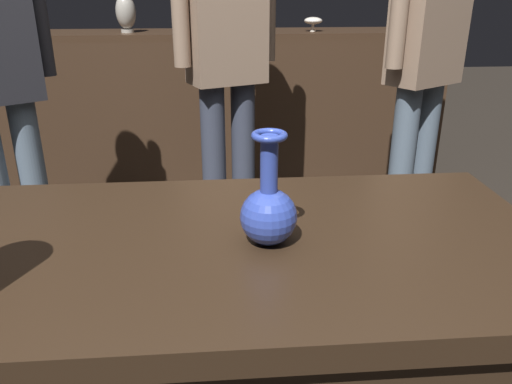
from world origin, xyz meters
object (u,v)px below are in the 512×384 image
Objects in this scene: vase_centerpiece at (269,210)px; shelf_vase_far_right at (402,21)px; shelf_vase_left at (126,12)px; shelf_vase_center at (220,15)px; visitor_center_back at (226,43)px; shelf_vase_right at (313,21)px; visitor_near_right at (426,43)px.

shelf_vase_far_right is (0.99, 2.16, 0.18)m from vase_centerpiece.
shelf_vase_left is at bearing -179.95° from shelf_vase_far_right.
visitor_center_back is at bearing -89.43° from shelf_vase_center.
shelf_vase_far_right is at bearing 65.31° from vase_centerpiece.
shelf_vase_left is 1.42× the size of shelf_vase_center.
shelf_vase_right is (0.47, 2.14, 0.18)m from vase_centerpiece.
shelf_vase_left reaches higher than vase_centerpiece.
shelf_vase_left is at bearing 104.65° from vase_centerpiece.
visitor_near_right is (0.81, 1.32, 0.14)m from vase_centerpiece.
visitor_near_right is (0.85, -0.98, -0.06)m from shelf_vase_center.
shelf_vase_center is (0.52, 0.13, -0.03)m from shelf_vase_left.
visitor_near_right reaches higher than shelf_vase_center.
visitor_near_right reaches higher than vase_centerpiece.
vase_centerpiece is 1.50× the size of shelf_vase_center.
shelf_vase_right reaches higher than vase_centerpiece.
shelf_vase_right is 1.04m from shelf_vase_left.
shelf_vase_right is 0.50× the size of shelf_vase_left.
shelf_vase_left is 1.61m from visitor_near_right.
shelf_vase_left is (-1.04, 0.02, 0.05)m from shelf_vase_right.
shelf_vase_far_right is 1.25× the size of shelf_vase_center.
vase_centerpiece is 2.31m from shelf_vase_center.
visitor_center_back is at bearing 91.49° from vase_centerpiece.
vase_centerpiece is at bearing -114.69° from shelf_vase_far_right.
shelf_vase_left is 0.92m from visitor_center_back.
shelf_vase_far_right is at bearing -166.29° from visitor_center_back.
shelf_vase_far_right is at bearing -134.40° from visitor_near_right.
shelf_vase_left is 0.54m from shelf_vase_center.
vase_centerpiece is 1.06× the size of shelf_vase_left.
shelf_vase_center is 1.30m from visitor_near_right.
vase_centerpiece is 0.13× the size of visitor_center_back.
shelf_vase_far_right is at bearing 2.04° from shelf_vase_right.
shelf_vase_far_right is 1.76× the size of shelf_vase_right.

